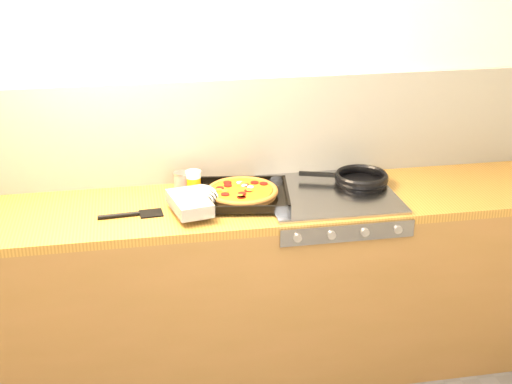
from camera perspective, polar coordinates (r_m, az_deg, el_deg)
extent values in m
plane|color=silver|center=(3.42, -2.64, 6.56)|extent=(3.20, 0.00, 3.20)
cube|color=silver|center=(3.44, -2.58, 4.90)|extent=(3.20, 0.02, 0.50)
cube|color=brown|center=(3.47, -1.70, -7.95)|extent=(3.20, 0.60, 0.86)
cube|color=olive|center=(3.27, -1.79, -1.12)|extent=(3.20, 0.60, 0.04)
cube|color=#939498|center=(3.11, 7.32, -3.20)|extent=(0.60, 0.03, 0.08)
cylinder|color=#A5A5AA|center=(3.04, 3.34, -3.67)|extent=(0.04, 0.02, 0.04)
cylinder|color=#A5A5AA|center=(3.07, 6.06, -3.44)|extent=(0.04, 0.02, 0.04)
cylinder|color=#A5A5AA|center=(3.12, 8.71, -3.20)|extent=(0.04, 0.02, 0.04)
cylinder|color=#A5A5AA|center=(3.17, 11.29, -2.96)|extent=(0.04, 0.02, 0.04)
cube|color=#939498|center=(3.35, 5.84, -0.17)|extent=(0.60, 0.56, 0.02)
cube|color=black|center=(3.26, -1.11, -0.35)|extent=(0.47, 0.43, 0.01)
cube|color=black|center=(3.42, -1.16, 1.08)|extent=(0.42, 0.07, 0.02)
cube|color=black|center=(3.09, -1.06, -1.33)|extent=(0.42, 0.07, 0.02)
cube|color=black|center=(3.26, 2.47, -0.02)|extent=(0.07, 0.37, 0.02)
cube|color=black|center=(3.26, -4.70, -0.11)|extent=(0.07, 0.37, 0.02)
cylinder|color=brown|center=(3.26, -1.11, -0.08)|extent=(0.36, 0.36, 0.02)
torus|color=brown|center=(3.25, -1.11, 0.09)|extent=(0.38, 0.38, 0.03)
cylinder|color=orange|center=(3.25, -1.12, 0.12)|extent=(0.32, 0.32, 0.01)
cylinder|color=maroon|center=(3.23, -0.61, 0.14)|extent=(0.04, 0.04, 0.01)
cylinder|color=maroon|center=(3.32, -2.30, 0.76)|extent=(0.04, 0.04, 0.01)
cylinder|color=maroon|center=(3.16, -1.20, -0.40)|extent=(0.04, 0.04, 0.01)
cylinder|color=maroon|center=(3.26, -2.90, 0.31)|extent=(0.04, 0.04, 0.01)
cylinder|color=maroon|center=(3.32, -0.11, 0.76)|extent=(0.04, 0.04, 0.01)
cylinder|color=maroon|center=(3.29, -0.88, 0.54)|extent=(0.04, 0.04, 0.01)
cylinder|color=maroon|center=(3.19, -2.48, -0.19)|extent=(0.04, 0.04, 0.01)
cylinder|color=maroon|center=(3.31, 0.62, 0.68)|extent=(0.04, 0.04, 0.01)
cylinder|color=maroon|center=(3.16, -1.16, -0.38)|extent=(0.04, 0.04, 0.01)
cylinder|color=maroon|center=(3.20, -1.12, -0.13)|extent=(0.04, 0.04, 0.01)
cylinder|color=maroon|center=(3.29, -2.27, 0.52)|extent=(0.04, 0.04, 0.01)
ellipsoid|color=orange|center=(3.23, -2.56, 0.13)|extent=(0.04, 0.03, 0.01)
ellipsoid|color=orange|center=(3.24, -2.97, 0.18)|extent=(0.04, 0.03, 0.01)
ellipsoid|color=orange|center=(3.29, -1.29, 0.59)|extent=(0.04, 0.03, 0.01)
ellipsoid|color=orange|center=(3.33, -1.38, 0.85)|extent=(0.04, 0.03, 0.01)
ellipsoid|color=orange|center=(3.18, -1.33, -0.27)|extent=(0.04, 0.03, 0.01)
ellipsoid|color=orange|center=(3.23, -0.48, 0.14)|extent=(0.04, 0.03, 0.01)
ellipsoid|color=orange|center=(3.25, -0.69, 0.26)|extent=(0.04, 0.03, 0.01)
ellipsoid|color=orange|center=(3.22, -2.49, 0.06)|extent=(0.04, 0.03, 0.01)
ellipsoid|color=orange|center=(3.32, -1.03, 0.75)|extent=(0.04, 0.03, 0.01)
ellipsoid|color=silver|center=(3.32, -1.32, 0.78)|extent=(0.04, 0.04, 0.01)
ellipsoid|color=silver|center=(3.29, -0.94, 0.52)|extent=(0.04, 0.04, 0.01)
ellipsoid|color=silver|center=(3.27, -0.45, 0.41)|extent=(0.04, 0.04, 0.01)
cube|color=black|center=(3.11, -5.33, -0.89)|extent=(0.19, 0.28, 0.06)
ellipsoid|color=black|center=(3.22, -4.48, -0.07)|extent=(0.17, 0.17, 0.06)
cylinder|color=black|center=(3.14, -3.86, -0.65)|extent=(0.10, 0.12, 0.05)
cylinder|color=black|center=(3.47, 8.40, 0.80)|extent=(0.30, 0.30, 0.01)
torus|color=black|center=(3.46, 8.43, 1.17)|extent=(0.33, 0.33, 0.03)
cube|color=black|center=(3.46, 5.00, 1.42)|extent=(0.18, 0.08, 0.02)
cylinder|color=maroon|center=(3.34, -5.95, 0.72)|extent=(0.09, 0.09, 0.10)
cylinder|color=#B2B2B7|center=(3.33, -5.99, 1.53)|extent=(0.09, 0.09, 0.01)
cylinder|color=#B2B2B7|center=(3.36, -5.92, -0.09)|extent=(0.09, 0.09, 0.01)
cylinder|color=orange|center=(3.33, -5.01, 0.48)|extent=(0.07, 0.07, 0.09)
cylinder|color=silver|center=(3.31, -5.04, 1.43)|extent=(0.08, 0.08, 0.03)
cylinder|color=#B5854D|center=(3.37, -2.58, 0.17)|extent=(0.25, 0.09, 0.02)
ellipsoid|color=#B5854D|center=(3.42, -0.42, 0.56)|extent=(0.06, 0.05, 0.02)
cube|color=black|center=(3.16, -8.39, -1.69)|extent=(0.11, 0.09, 0.01)
cylinder|color=black|center=(3.15, -10.94, -1.86)|extent=(0.18, 0.03, 0.02)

